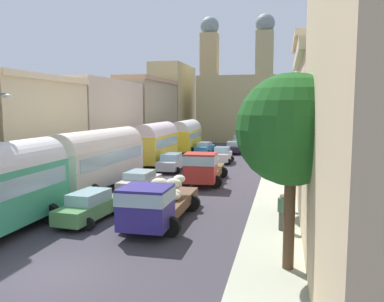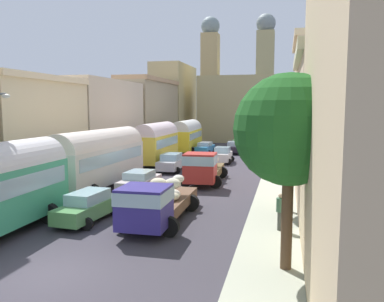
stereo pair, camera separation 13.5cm
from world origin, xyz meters
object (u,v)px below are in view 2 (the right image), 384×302
object	(u,v)px
cargo_truck_0	(156,201)
car_5	(171,162)
car_6	(205,148)
car_4	(139,182)
cargo_truck_1	(203,167)
parked_bus_2	(156,142)
car_1	(234,147)
pedestrian_2	(280,211)
car_2	(241,141)
parked_bus_1	(99,156)
parked_bus_3	(187,135)
pedestrian_0	(282,153)
car_0	(222,155)
car_3	(88,206)
pedestrian_1	(284,162)

from	to	relation	value
cargo_truck_0	car_5	xyz separation A→B (m)	(-3.91, 15.79, -0.40)
car_5	car_6	distance (m)	13.62
car_4	cargo_truck_1	bearing A→B (deg)	46.49
parked_bus_2	car_1	distance (m)	13.13
car_5	pedestrian_2	bearing A→B (deg)	-57.91
car_5	pedestrian_2	size ratio (longest dim) A/B	2.32
car_1	car_2	distance (m)	8.72
parked_bus_1	car_4	distance (m)	3.57
parked_bus_3	car_4	distance (m)	23.93
pedestrian_0	car_0	bearing A→B (deg)	-165.40
cargo_truck_0	parked_bus_3	bearing A→B (deg)	101.57
cargo_truck_1	car_3	size ratio (longest dim) A/B	1.60
parked_bus_2	cargo_truck_1	xyz separation A→B (m)	(6.56, -8.56, -1.03)
car_0	car_3	world-z (taller)	car_0
cargo_truck_1	car_2	distance (m)	28.72
car_1	parked_bus_1	bearing A→B (deg)	-105.53
parked_bus_3	cargo_truck_1	bearing A→B (deg)	-72.29
parked_bus_2	cargo_truck_1	world-z (taller)	parked_bus_2
cargo_truck_1	pedestrian_1	xyz separation A→B (m)	(5.77, 6.48, -0.31)
parked_bus_3	car_2	xyz separation A→B (m)	(5.92, 8.78, -1.42)
cargo_truck_0	cargo_truck_1	bearing A→B (deg)	89.28
car_2	car_5	size ratio (longest dim) A/B	1.02
car_5	parked_bus_1	bearing A→B (deg)	-107.63
cargo_truck_1	parked_bus_2	bearing A→B (deg)	127.45
car_4	car_5	world-z (taller)	car_5
cargo_truck_1	pedestrian_0	size ratio (longest dim) A/B	3.90
car_2	pedestrian_0	world-z (taller)	pedestrian_0
parked_bus_3	car_0	bearing A→B (deg)	-54.74
car_0	car_2	world-z (taller)	car_2
pedestrian_0	pedestrian_2	distance (m)	23.34
car_0	car_5	distance (m)	7.20
car_2	parked_bus_3	bearing A→B (deg)	-123.99
cargo_truck_0	car_1	distance (m)	30.51
parked_bus_1	cargo_truck_0	distance (m)	9.88
car_4	car_6	bearing A→B (deg)	90.36
car_3	car_2	bearing A→B (deg)	85.25
cargo_truck_1	car_4	xyz separation A→B (m)	(-3.60, -3.79, -0.55)
cargo_truck_0	car_3	distance (m)	3.61
car_4	car_6	world-z (taller)	car_4
cargo_truck_1	pedestrian_2	world-z (taller)	cargo_truck_1
parked_bus_3	cargo_truck_1	size ratio (longest dim) A/B	1.32
parked_bus_1	cargo_truck_1	bearing A→B (deg)	25.86
parked_bus_2	pedestrian_0	size ratio (longest dim) A/B	4.45
parked_bus_2	cargo_truck_1	distance (m)	10.84
parked_bus_1	car_4	bearing A→B (deg)	-9.15
car_2	pedestrian_1	bearing A→B (deg)	-74.38
parked_bus_3	car_3	xyz separation A→B (m)	(2.65, -30.52, -1.48)
car_1	pedestrian_1	bearing A→B (deg)	-65.85
parked_bus_3	pedestrian_1	world-z (taller)	parked_bus_3
parked_bus_1	pedestrian_0	size ratio (longest dim) A/B	5.54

